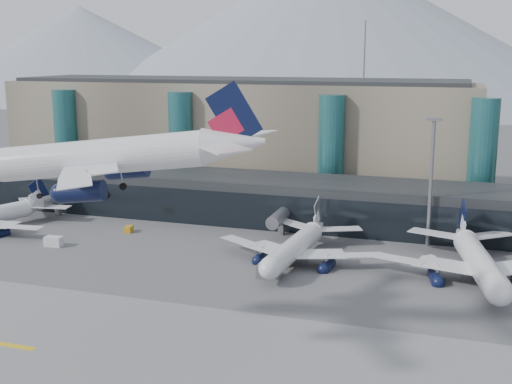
% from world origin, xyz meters
% --- Properties ---
extents(ground, '(900.00, 900.00, 0.00)m').
position_xyz_m(ground, '(0.00, 0.00, 0.00)').
color(ground, '#515154').
rests_on(ground, ground).
extents(runway_strip, '(400.00, 40.00, 0.04)m').
position_xyz_m(runway_strip, '(0.00, -15.00, 0.02)').
color(runway_strip, slate).
rests_on(runway_strip, ground).
extents(runway_markings, '(128.00, 1.00, 0.02)m').
position_xyz_m(runway_markings, '(-0.00, -15.00, 0.05)').
color(runway_markings, gold).
rests_on(runway_markings, ground).
extents(concourse, '(170.00, 27.00, 10.00)m').
position_xyz_m(concourse, '(-0.02, 57.73, 4.97)').
color(concourse, black).
rests_on(concourse, ground).
extents(terminal_main, '(130.00, 30.00, 31.00)m').
position_xyz_m(terminal_main, '(-25.00, 90.00, 15.44)').
color(terminal_main, gray).
rests_on(terminal_main, ground).
extents(teal_towers, '(116.40, 19.40, 46.00)m').
position_xyz_m(teal_towers, '(-14.99, 74.01, 14.01)').
color(teal_towers, '#246367').
rests_on(teal_towers, ground).
extents(mountain_ridge, '(910.00, 400.00, 110.00)m').
position_xyz_m(mountain_ridge, '(15.97, 380.00, 45.74)').
color(mountain_ridge, gray).
rests_on(mountain_ridge, ground).
extents(lightmast_mid, '(3.00, 1.20, 25.60)m').
position_xyz_m(lightmast_mid, '(30.00, 48.00, 14.42)').
color(lightmast_mid, slate).
rests_on(lightmast_mid, ground).
extents(hero_jet, '(37.50, 37.57, 12.19)m').
position_xyz_m(hero_jet, '(-2.72, -11.72, 26.79)').
color(hero_jet, silver).
rests_on(hero_jet, ground).
extents(jet_parked_mid, '(33.64, 33.13, 10.86)m').
position_xyz_m(jet_parked_mid, '(7.69, 31.92, 4.11)').
color(jet_parked_mid, silver).
rests_on(jet_parked_mid, ground).
extents(jet_parked_right, '(36.86, 37.42, 12.07)m').
position_xyz_m(jet_parked_right, '(38.73, 32.49, 4.57)').
color(jet_parked_right, silver).
rests_on(jet_parked_right, ground).
extents(veh_a, '(3.60, 2.18, 1.96)m').
position_xyz_m(veh_a, '(-40.99, 25.10, 0.98)').
color(veh_a, silver).
rests_on(veh_a, ground).
extents(veh_b, '(1.71, 2.46, 1.32)m').
position_xyz_m(veh_b, '(-31.83, 38.92, 0.66)').
color(veh_b, '#C08D16').
rests_on(veh_b, ground).
extents(veh_c, '(4.19, 2.29, 2.29)m').
position_xyz_m(veh_c, '(5.26, 20.37, 1.15)').
color(veh_c, '#515257').
rests_on(veh_c, ground).
extents(veh_d, '(2.83, 2.98, 1.53)m').
position_xyz_m(veh_d, '(30.85, 36.09, 0.77)').
color(veh_d, silver).
rests_on(veh_d, ground).
extents(veh_g, '(2.21, 2.55, 1.28)m').
position_xyz_m(veh_g, '(34.55, 35.18, 0.64)').
color(veh_g, silver).
rests_on(veh_g, ground).
extents(veh_h, '(3.60, 3.31, 1.79)m').
position_xyz_m(veh_h, '(5.33, 26.46, 0.89)').
color(veh_h, '#C08D16').
rests_on(veh_h, ground).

